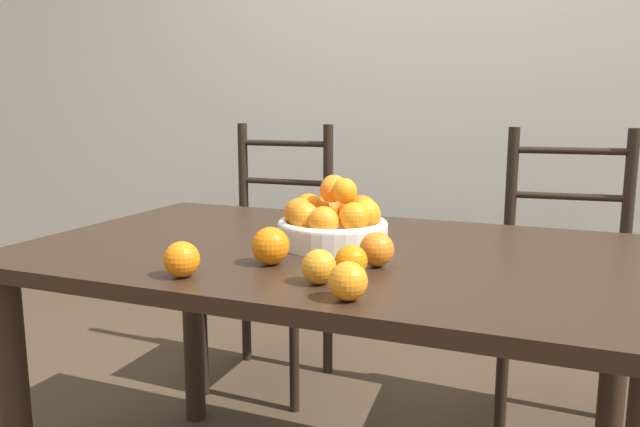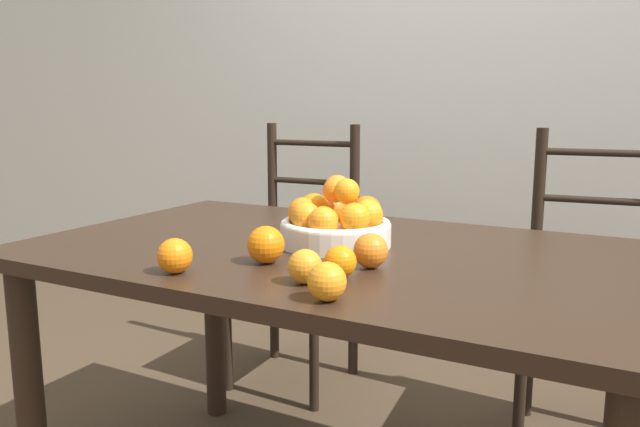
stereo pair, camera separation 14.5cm
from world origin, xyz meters
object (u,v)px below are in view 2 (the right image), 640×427
(orange_loose_0, at_px, (305,267))
(orange_loose_2, at_px, (327,282))
(orange_loose_1, at_px, (266,245))
(orange_loose_4, at_px, (175,256))
(orange_loose_3, at_px, (371,251))
(chair_left, at_px, (297,262))
(orange_loose_5, at_px, (340,262))
(fruit_bowl, at_px, (336,222))
(chair_right, at_px, (593,302))

(orange_loose_0, relative_size, orange_loose_2, 0.97)
(orange_loose_1, xyz_separation_m, orange_loose_4, (-0.12, -0.16, -0.00))
(orange_loose_3, distance_m, chair_left, 1.20)
(orange_loose_0, relative_size, orange_loose_5, 1.03)
(fruit_bowl, height_order, orange_loose_0, fruit_bowl)
(orange_loose_2, xyz_separation_m, chair_left, (-0.74, 1.16, -0.32))
(orange_loose_0, height_order, orange_loose_2, orange_loose_2)
(orange_loose_0, height_order, chair_right, chair_right)
(chair_right, bearing_deg, fruit_bowl, -131.41)
(orange_loose_3, bearing_deg, fruit_bowl, 135.54)
(chair_left, xyz_separation_m, chair_right, (1.09, -0.00, 0.00))
(chair_left, bearing_deg, orange_loose_5, -57.42)
(orange_loose_0, bearing_deg, chair_left, 120.95)
(fruit_bowl, bearing_deg, orange_loose_5, -61.63)
(orange_loose_4, distance_m, chair_left, 1.24)
(fruit_bowl, height_order, orange_loose_4, fruit_bowl)
(fruit_bowl, distance_m, orange_loose_1, 0.24)
(orange_loose_1, bearing_deg, chair_left, 116.71)
(fruit_bowl, distance_m, orange_loose_0, 0.34)
(orange_loose_3, xyz_separation_m, orange_loose_4, (-0.34, -0.23, -0.00))
(orange_loose_0, height_order, orange_loose_1, orange_loose_1)
(fruit_bowl, xyz_separation_m, chair_right, (0.54, 0.75, -0.34))
(orange_loose_1, distance_m, orange_loose_3, 0.23)
(chair_left, bearing_deg, orange_loose_0, -60.78)
(orange_loose_5, bearing_deg, fruit_bowl, 118.37)
(orange_loose_2, bearing_deg, orange_loose_3, 95.28)
(orange_loose_1, distance_m, orange_loose_4, 0.20)
(orange_loose_3, height_order, orange_loose_4, orange_loose_3)
(orange_loose_1, relative_size, orange_loose_3, 1.10)
(orange_loose_1, distance_m, orange_loose_2, 0.30)
(orange_loose_4, xyz_separation_m, chair_right, (0.72, 1.14, -0.32))
(orange_loose_0, bearing_deg, orange_loose_4, -167.79)
(orange_loose_0, relative_size, orange_loose_3, 0.91)
(orange_loose_2, bearing_deg, orange_loose_0, 139.07)
(orange_loose_0, relative_size, orange_loose_4, 0.93)
(orange_loose_1, bearing_deg, orange_loose_0, -32.56)
(orange_loose_0, relative_size, orange_loose_1, 0.83)
(chair_right, bearing_deg, orange_loose_3, -118.22)
(chair_left, bearing_deg, chair_right, -1.74)
(orange_loose_2, bearing_deg, chair_left, 122.45)
(orange_loose_5, bearing_deg, orange_loose_4, -157.79)
(orange_loose_0, relative_size, chair_right, 0.07)
(chair_left, height_order, chair_right, same)
(fruit_bowl, relative_size, orange_loose_2, 3.87)
(fruit_bowl, distance_m, orange_loose_5, 0.30)
(fruit_bowl, distance_m, orange_loose_2, 0.45)
(orange_loose_2, distance_m, orange_loose_3, 0.25)
(orange_loose_4, bearing_deg, orange_loose_2, -2.57)
(orange_loose_4, relative_size, orange_loose_5, 1.11)
(orange_loose_3, bearing_deg, orange_loose_0, -110.80)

